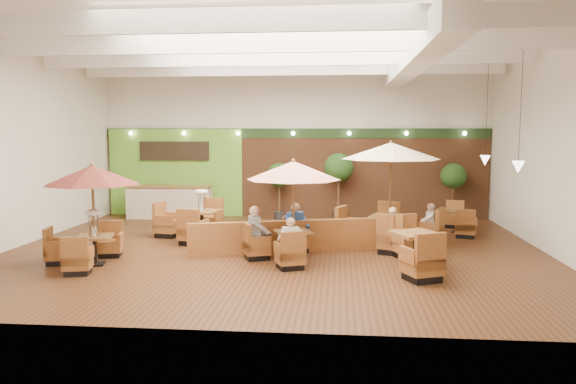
# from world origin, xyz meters

# --- Properties ---
(room) EXTENTS (14.04, 14.00, 5.52)m
(room) POSITION_xyz_m (0.25, 1.22, 3.63)
(room) COLOR #381E0F
(room) RESTS_ON ground
(service_counter) EXTENTS (3.00, 0.75, 1.18)m
(service_counter) POSITION_xyz_m (-4.40, 5.10, 0.58)
(service_counter) COLOR beige
(service_counter) RESTS_ON ground
(booth_divider) EXTENTS (5.88, 1.85, 0.84)m
(booth_divider) POSITION_xyz_m (0.81, -0.10, 0.42)
(booth_divider) COLOR brown
(booth_divider) RESTS_ON ground
(table_0) EXTENTS (2.32, 2.43, 2.40)m
(table_0) POSITION_xyz_m (-4.08, -1.96, 1.72)
(table_0) COLOR brown
(table_0) RESTS_ON ground
(table_1) EXTENTS (2.42, 2.57, 2.47)m
(table_1) POSITION_xyz_m (0.51, -1.02, 1.79)
(table_1) COLOR brown
(table_1) RESTS_ON ground
(table_2) EXTENTS (3.00, 3.00, 2.88)m
(table_2) POSITION_xyz_m (3.05, 0.96, 1.94)
(table_2) COLOR brown
(table_2) RESTS_ON ground
(table_3) EXTENTS (1.96, 2.84, 1.59)m
(table_3) POSITION_xyz_m (-2.63, 1.61, 0.46)
(table_3) COLOR brown
(table_3) RESTS_ON ground
(table_4) EXTENTS (1.26, 3.05, 1.06)m
(table_4) POSITION_xyz_m (3.42, -1.63, 0.41)
(table_4) COLOR brown
(table_4) RESTS_ON ground
(table_5) EXTENTS (0.97, 2.44, 0.87)m
(table_5) POSITION_xyz_m (5.40, 3.19, 0.33)
(table_5) COLOR brown
(table_5) RESTS_ON ground
(topiary_0) EXTENTS (0.86, 0.86, 2.01)m
(topiary_0) POSITION_xyz_m (-0.46, 5.30, 1.50)
(topiary_0) COLOR black
(topiary_0) RESTS_ON ground
(topiary_1) EXTENTS (1.02, 1.02, 2.36)m
(topiary_1) POSITION_xyz_m (1.64, 5.30, 1.76)
(topiary_1) COLOR black
(topiary_1) RESTS_ON ground
(topiary_2) EXTENTS (0.87, 0.87, 2.03)m
(topiary_2) POSITION_xyz_m (5.59, 5.30, 1.51)
(topiary_2) COLOR black
(topiary_2) RESTS_ON ground
(diner_0) EXTENTS (0.40, 0.37, 0.73)m
(diner_0) POSITION_xyz_m (0.57, -1.92, 0.73)
(diner_0) COLOR white
(diner_0) RESTS_ON ground
(diner_1) EXTENTS (0.47, 0.45, 0.83)m
(diner_1) POSITION_xyz_m (0.57, -0.12, 0.77)
(diner_1) COLOR #244E9C
(diner_1) RESTS_ON ground
(diner_2) EXTENTS (0.42, 0.47, 0.86)m
(diner_2) POSITION_xyz_m (-0.33, -1.02, 0.78)
(diner_2) COLOR gray
(diner_2) RESTS_ON ground
(diner_3) EXTENTS (0.42, 0.40, 0.75)m
(diner_3) POSITION_xyz_m (3.05, -0.09, 0.74)
(diner_3) COLOR #244E9C
(diner_3) RESTS_ON ground
(diner_4) EXTENTS (0.36, 0.40, 0.73)m
(diner_4) POSITION_xyz_m (4.11, 0.96, 0.73)
(diner_4) COLOR white
(diner_4) RESTS_ON ground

